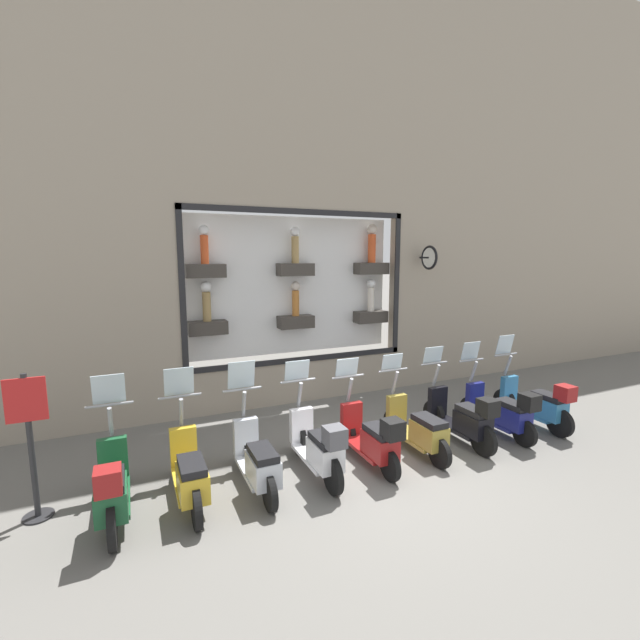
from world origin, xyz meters
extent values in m
plane|color=#66635E|center=(0.00, 0.00, 0.00)|extent=(120.00, 120.00, 0.00)
cube|color=gray|center=(3.60, -10.28, 5.33)|extent=(0.40, 15.44, 10.66)
cube|color=gray|center=(3.60, 0.00, 0.47)|extent=(0.40, 5.11, 0.93)
cube|color=gray|center=(3.60, 0.00, 7.48)|extent=(0.40, 5.11, 6.37)
cube|color=black|center=(3.39, 0.00, 4.23)|extent=(0.04, 5.11, 0.12)
cube|color=black|center=(3.39, 0.00, 0.99)|extent=(0.04, 5.11, 0.12)
cube|color=black|center=(3.39, -2.50, 2.61)|extent=(0.04, 0.12, 3.36)
cube|color=black|center=(3.39, 2.50, 2.61)|extent=(0.04, 0.12, 3.36)
cube|color=white|center=(3.95, 0.00, 2.61)|extent=(0.04, 4.87, 3.12)
cube|color=#38332D|center=(3.73, -1.98, 2.99)|extent=(0.36, 0.80, 0.28)
cylinder|color=#CC4C23|center=(3.73, -1.98, 3.47)|extent=(0.19, 0.19, 0.68)
sphere|color=beige|center=(3.73, -1.98, 3.93)|extent=(0.24, 0.24, 0.24)
cube|color=#38332D|center=(3.73, 0.00, 2.99)|extent=(0.36, 0.80, 0.28)
cylinder|color=#9E7F4C|center=(3.73, 0.00, 3.43)|extent=(0.17, 0.17, 0.59)
sphere|color=white|center=(3.73, 0.00, 3.83)|extent=(0.21, 0.21, 0.21)
cube|color=#38332D|center=(3.73, 1.98, 2.99)|extent=(0.36, 0.80, 0.28)
cylinder|color=#CC4C23|center=(3.73, 1.98, 3.42)|extent=(0.16, 0.16, 0.58)
sphere|color=white|center=(3.73, 1.98, 3.82)|extent=(0.21, 0.21, 0.21)
cube|color=#38332D|center=(3.73, -1.98, 1.80)|extent=(0.36, 0.80, 0.28)
cylinder|color=silver|center=(3.73, -1.98, 2.23)|extent=(0.16, 0.16, 0.58)
sphere|color=white|center=(3.73, -1.98, 2.63)|extent=(0.21, 0.21, 0.21)
cube|color=#38332D|center=(3.73, 0.00, 1.80)|extent=(0.36, 0.80, 0.28)
cylinder|color=#B26B2D|center=(3.73, 0.00, 2.23)|extent=(0.16, 0.16, 0.58)
sphere|color=beige|center=(3.73, 0.00, 2.62)|extent=(0.21, 0.21, 0.21)
cube|color=#38332D|center=(3.73, 1.98, 1.80)|extent=(0.36, 0.80, 0.28)
cylinder|color=#9E7F4C|center=(3.73, 1.98, 2.25)|extent=(0.17, 0.17, 0.61)
sphere|color=white|center=(3.73, 1.98, 2.66)|extent=(0.22, 0.22, 0.22)
cylinder|color=black|center=(3.23, -3.18, 3.25)|extent=(0.35, 0.05, 0.05)
torus|color=black|center=(3.05, -3.18, 3.25)|extent=(0.58, 0.06, 0.58)
cylinder|color=white|center=(3.05, -3.18, 3.25)|extent=(0.48, 0.03, 0.48)
cylinder|color=black|center=(0.97, -3.62, 0.26)|extent=(0.53, 0.09, 0.53)
cylinder|color=black|center=(-0.31, -3.62, 0.26)|extent=(0.53, 0.09, 0.53)
cube|color=teal|center=(0.33, -3.62, 0.25)|extent=(1.02, 0.38, 0.06)
cube|color=teal|center=(-0.05, -3.62, 0.46)|extent=(0.61, 0.35, 0.36)
cube|color=black|center=(-0.05, -3.62, 0.69)|extent=(0.58, 0.31, 0.10)
cube|color=teal|center=(0.87, -3.62, 0.56)|extent=(0.12, 0.37, 0.56)
cylinder|color=gray|center=(0.94, -3.62, 1.05)|extent=(0.20, 0.06, 0.45)
cylinder|color=gray|center=(1.01, -3.62, 1.27)|extent=(0.04, 0.61, 0.04)
cube|color=silver|center=(1.05, -3.62, 1.47)|extent=(0.10, 0.42, 0.41)
cube|color=maroon|center=(-0.36, -3.62, 0.85)|extent=(0.28, 0.28, 0.28)
cylinder|color=black|center=(0.99, -2.70, 0.24)|extent=(0.47, 0.09, 0.47)
cylinder|color=black|center=(-0.33, -2.70, 0.24)|extent=(0.47, 0.09, 0.47)
cube|color=navy|center=(0.33, -2.70, 0.22)|extent=(1.02, 0.38, 0.06)
cube|color=navy|center=(-0.05, -2.70, 0.43)|extent=(0.61, 0.35, 0.36)
cube|color=black|center=(-0.05, -2.70, 0.66)|extent=(0.58, 0.31, 0.10)
cube|color=navy|center=(0.87, -2.70, 0.53)|extent=(0.12, 0.37, 0.56)
cylinder|color=gray|center=(0.94, -2.70, 1.03)|extent=(0.20, 0.06, 0.45)
cylinder|color=gray|center=(1.01, -2.70, 1.24)|extent=(0.04, 0.61, 0.04)
cube|color=silver|center=(1.05, -2.70, 1.43)|extent=(0.09, 0.42, 0.36)
cube|color=black|center=(-0.38, -2.70, 0.82)|extent=(0.28, 0.28, 0.28)
cylinder|color=black|center=(0.96, -1.77, 0.27)|extent=(0.54, 0.09, 0.54)
cylinder|color=black|center=(-0.30, -1.77, 0.27)|extent=(0.54, 0.09, 0.54)
cube|color=black|center=(0.33, -1.77, 0.26)|extent=(1.02, 0.38, 0.06)
cube|color=black|center=(-0.05, -1.77, 0.47)|extent=(0.61, 0.35, 0.36)
cube|color=black|center=(-0.05, -1.77, 0.70)|extent=(0.58, 0.31, 0.10)
cube|color=black|center=(0.87, -1.77, 0.57)|extent=(0.12, 0.37, 0.56)
cylinder|color=gray|center=(0.94, -1.77, 1.06)|extent=(0.20, 0.06, 0.45)
cylinder|color=gray|center=(1.01, -1.77, 1.28)|extent=(0.04, 0.61, 0.04)
cube|color=silver|center=(1.05, -1.77, 1.44)|extent=(0.08, 0.42, 0.32)
cube|color=black|center=(-0.36, -1.77, 0.86)|extent=(0.28, 0.28, 0.28)
cylinder|color=black|center=(0.99, -0.84, 0.24)|extent=(0.48, 0.09, 0.48)
cylinder|color=black|center=(-0.33, -0.84, 0.24)|extent=(0.48, 0.09, 0.48)
cube|color=olive|center=(0.33, -0.84, 0.23)|extent=(1.02, 0.38, 0.06)
cube|color=olive|center=(-0.05, -0.84, 0.44)|extent=(0.61, 0.35, 0.36)
cube|color=black|center=(-0.05, -0.84, 0.67)|extent=(0.58, 0.31, 0.10)
cube|color=olive|center=(0.87, -0.84, 0.54)|extent=(0.12, 0.37, 0.56)
cylinder|color=gray|center=(0.94, -0.84, 1.03)|extent=(0.20, 0.06, 0.45)
cylinder|color=gray|center=(1.01, -0.84, 1.25)|extent=(0.04, 0.60, 0.04)
cube|color=silver|center=(1.05, -0.84, 1.39)|extent=(0.08, 0.42, 0.29)
cylinder|color=black|center=(1.00, 0.08, 0.23)|extent=(0.46, 0.09, 0.46)
cylinder|color=black|center=(-0.34, 0.08, 0.23)|extent=(0.46, 0.09, 0.46)
cube|color=maroon|center=(0.33, 0.08, 0.22)|extent=(1.02, 0.39, 0.06)
cube|color=maroon|center=(-0.05, 0.08, 0.43)|extent=(0.61, 0.35, 0.36)
cube|color=black|center=(-0.05, 0.08, 0.66)|extent=(0.58, 0.31, 0.10)
cube|color=maroon|center=(0.87, 0.08, 0.53)|extent=(0.12, 0.37, 0.56)
cylinder|color=gray|center=(0.94, 0.08, 1.02)|extent=(0.20, 0.06, 0.45)
cylinder|color=gray|center=(1.01, 0.08, 1.24)|extent=(0.04, 0.61, 0.04)
cube|color=silver|center=(1.05, 0.08, 1.40)|extent=(0.08, 0.42, 0.32)
cube|color=black|center=(-0.38, 0.08, 0.82)|extent=(0.28, 0.28, 0.28)
cylinder|color=black|center=(0.96, 1.01, 0.27)|extent=(0.54, 0.09, 0.54)
cylinder|color=black|center=(-0.31, 1.01, 0.27)|extent=(0.54, 0.09, 0.54)
cube|color=silver|center=(0.33, 1.01, 0.26)|extent=(1.02, 0.38, 0.06)
cube|color=silver|center=(-0.05, 1.01, 0.47)|extent=(0.61, 0.35, 0.36)
cube|color=black|center=(-0.05, 1.01, 0.70)|extent=(0.58, 0.31, 0.10)
cube|color=silver|center=(0.87, 1.01, 0.57)|extent=(0.12, 0.37, 0.56)
cylinder|color=gray|center=(0.94, 1.01, 1.06)|extent=(0.20, 0.06, 0.45)
cylinder|color=gray|center=(1.01, 1.01, 1.27)|extent=(0.04, 0.60, 0.04)
cube|color=silver|center=(1.05, 1.01, 1.44)|extent=(0.09, 0.42, 0.33)
cube|color=#4C4C51|center=(-0.36, 1.01, 0.86)|extent=(0.28, 0.28, 0.28)
cylinder|color=black|center=(0.98, 1.93, 0.24)|extent=(0.49, 0.09, 0.49)
cylinder|color=black|center=(-0.33, 1.93, 0.24)|extent=(0.49, 0.09, 0.49)
cube|color=#B7BCC6|center=(0.33, 1.93, 0.23)|extent=(1.02, 0.38, 0.06)
cube|color=#B7BCC6|center=(-0.05, 1.93, 0.44)|extent=(0.61, 0.35, 0.36)
cube|color=black|center=(-0.05, 1.93, 0.67)|extent=(0.58, 0.31, 0.10)
cube|color=#B7BCC6|center=(0.87, 1.93, 0.54)|extent=(0.12, 0.37, 0.56)
cylinder|color=gray|center=(0.94, 1.93, 1.04)|extent=(0.20, 0.06, 0.45)
cylinder|color=gray|center=(1.01, 1.93, 1.25)|extent=(0.04, 0.61, 0.04)
cube|color=silver|center=(1.05, 1.93, 1.47)|extent=(0.11, 0.42, 0.44)
cylinder|color=black|center=(0.97, 2.86, 0.26)|extent=(0.53, 0.09, 0.53)
cylinder|color=black|center=(-0.31, 2.86, 0.26)|extent=(0.53, 0.09, 0.53)
cube|color=gold|center=(0.33, 2.86, 0.25)|extent=(1.02, 0.38, 0.06)
cube|color=gold|center=(-0.05, 2.86, 0.46)|extent=(0.61, 0.35, 0.36)
cube|color=black|center=(-0.05, 2.86, 0.69)|extent=(0.58, 0.31, 0.10)
cube|color=gold|center=(0.87, 2.86, 0.56)|extent=(0.12, 0.37, 0.56)
cylinder|color=gray|center=(0.94, 2.86, 1.05)|extent=(0.20, 0.06, 0.45)
cylinder|color=gray|center=(1.01, 2.86, 1.27)|extent=(0.04, 0.61, 0.04)
cube|color=silver|center=(1.05, 2.86, 1.48)|extent=(0.11, 0.42, 0.42)
cylinder|color=black|center=(0.96, 3.79, 0.27)|extent=(0.54, 0.09, 0.54)
cylinder|color=black|center=(-0.31, 3.79, 0.27)|extent=(0.54, 0.09, 0.54)
cube|color=#19512D|center=(0.33, 3.79, 0.26)|extent=(1.02, 0.38, 0.06)
cube|color=#19512D|center=(-0.05, 3.79, 0.47)|extent=(0.61, 0.35, 0.36)
cube|color=black|center=(-0.05, 3.79, 0.70)|extent=(0.58, 0.31, 0.10)
cube|color=#19512D|center=(0.87, 3.79, 0.57)|extent=(0.12, 0.37, 0.56)
cylinder|color=gray|center=(0.94, 3.79, 1.06)|extent=(0.20, 0.06, 0.45)
cylinder|color=gray|center=(1.01, 3.79, 1.27)|extent=(0.04, 0.61, 0.04)
cube|color=silver|center=(1.05, 3.79, 1.49)|extent=(0.11, 0.42, 0.42)
cube|color=maroon|center=(-0.36, 3.79, 0.86)|extent=(0.28, 0.28, 0.28)
cylinder|color=#232326|center=(0.74, 4.68, 0.01)|extent=(0.36, 0.36, 0.02)
cylinder|color=#232326|center=(0.74, 4.68, 0.95)|extent=(0.07, 0.07, 1.89)
cube|color=red|center=(0.72, 4.68, 1.57)|extent=(0.03, 0.45, 0.55)
camera|label=1|loc=(-5.31, 3.45, 3.31)|focal=24.00mm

